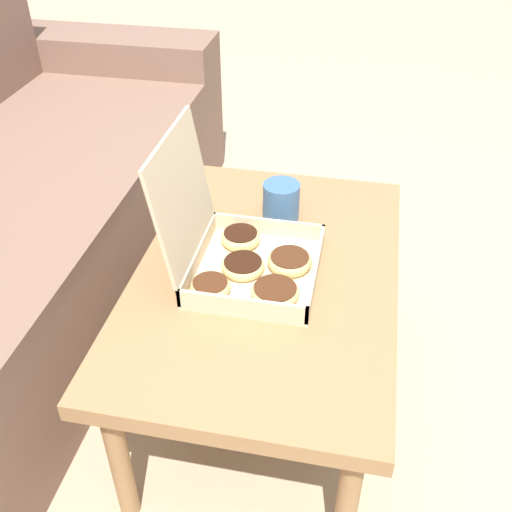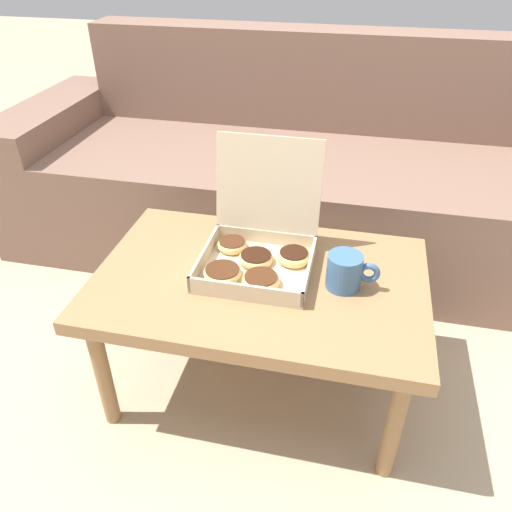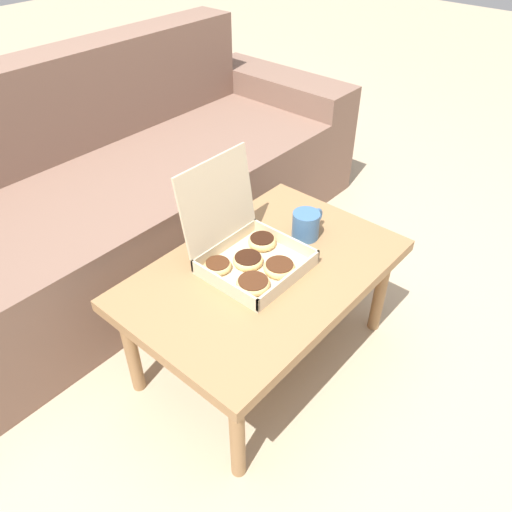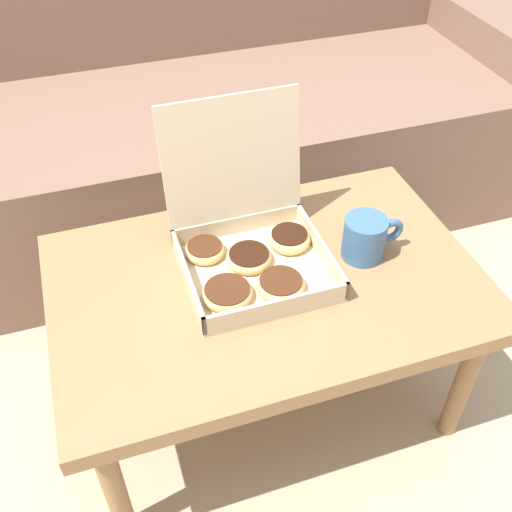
{
  "view_description": "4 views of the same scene",
  "coord_description": "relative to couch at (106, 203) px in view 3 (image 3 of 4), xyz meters",
  "views": [
    {
      "loc": [
        -1.05,
        -0.25,
        1.26
      ],
      "look_at": [
        -0.02,
        -0.04,
        0.47
      ],
      "focal_mm": 42.0,
      "sensor_mm": 36.0,
      "label": 1
    },
    {
      "loc": [
        0.23,
        -1.14,
        1.23
      ],
      "look_at": [
        -0.02,
        -0.04,
        0.47
      ],
      "focal_mm": 35.0,
      "sensor_mm": 36.0,
      "label": 2
    },
    {
      "loc": [
        -0.94,
        -0.84,
        1.44
      ],
      "look_at": [
        -0.02,
        -0.04,
        0.47
      ],
      "focal_mm": 35.0,
      "sensor_mm": 36.0,
      "label": 3
    },
    {
      "loc": [
        -0.3,
        -0.91,
        1.3
      ],
      "look_at": [
        -0.02,
        -0.04,
        0.47
      ],
      "focal_mm": 42.0,
      "sensor_mm": 36.0,
      "label": 4
    }
  ],
  "objects": [
    {
      "name": "coffee_mug",
      "position": [
        0.23,
        -0.88,
        0.17
      ],
      "size": [
        0.14,
        0.09,
        0.1
      ],
      "color": "#3D6693",
      "rests_on": "coffee_table"
    },
    {
      "name": "couch",
      "position": [
        0.0,
        0.0,
        0.0
      ],
      "size": [
        2.46,
        0.84,
        0.85
      ],
      "color": "#7A5B4C",
      "rests_on": "ground_plane"
    },
    {
      "name": "ground_plane",
      "position": [
        0.0,
        -0.82,
        -0.29
      ],
      "size": [
        12.0,
        12.0,
        0.0
      ],
      "primitive_type": "plane",
      "color": "tan"
    },
    {
      "name": "coffee_table",
      "position": [
        0.0,
        -0.88,
        0.08
      ],
      "size": [
        0.9,
        0.59,
        0.42
      ],
      "color": "#997047",
      "rests_on": "ground_plane"
    },
    {
      "name": "pastry_box",
      "position": [
        -0.02,
        -0.83,
        0.17
      ],
      "size": [
        0.3,
        0.32,
        0.32
      ],
      "color": "beige",
      "rests_on": "coffee_table"
    }
  ]
}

